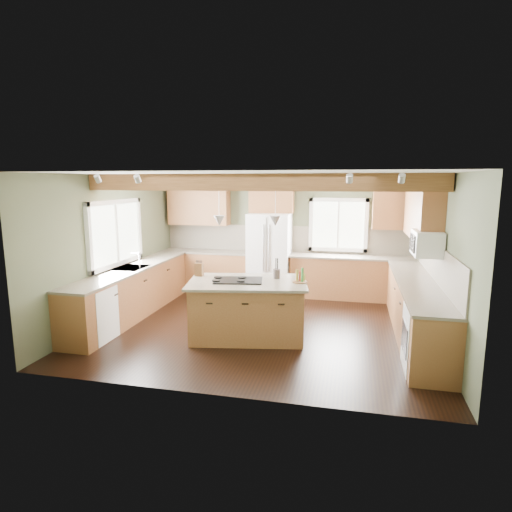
# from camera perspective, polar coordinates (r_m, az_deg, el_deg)

# --- Properties ---
(floor) EXTENTS (5.60, 5.60, 0.00)m
(floor) POSITION_cam_1_polar(r_m,az_deg,el_deg) (7.53, 0.92, -9.34)
(floor) COLOR black
(floor) RESTS_ON ground
(ceiling) EXTENTS (5.60, 5.60, 0.00)m
(ceiling) POSITION_cam_1_polar(r_m,az_deg,el_deg) (7.11, 0.98, 10.86)
(ceiling) COLOR silver
(ceiling) RESTS_ON wall_back
(wall_back) EXTENTS (5.60, 0.00, 5.60)m
(wall_back) POSITION_cam_1_polar(r_m,az_deg,el_deg) (9.64, 4.01, 2.86)
(wall_back) COLOR #4D533B
(wall_back) RESTS_ON ground
(wall_left) EXTENTS (0.00, 5.00, 5.00)m
(wall_left) POSITION_cam_1_polar(r_m,az_deg,el_deg) (8.24, -18.47, 1.15)
(wall_left) COLOR #4D533B
(wall_left) RESTS_ON ground
(wall_right) EXTENTS (0.00, 5.00, 5.00)m
(wall_right) POSITION_cam_1_polar(r_m,az_deg,el_deg) (7.18, 23.37, -0.39)
(wall_right) COLOR #4D533B
(wall_right) RESTS_ON ground
(ceiling_beam) EXTENTS (5.55, 0.26, 0.26)m
(ceiling_beam) POSITION_cam_1_polar(r_m,az_deg,el_deg) (6.60, 0.04, 9.80)
(ceiling_beam) COLOR #4D2C16
(ceiling_beam) RESTS_ON ceiling
(soffit_trim) EXTENTS (5.55, 0.20, 0.10)m
(soffit_trim) POSITION_cam_1_polar(r_m,az_deg,el_deg) (9.47, 4.01, 10.25)
(soffit_trim) COLOR #4D2C16
(soffit_trim) RESTS_ON ceiling
(backsplash_back) EXTENTS (5.58, 0.03, 0.58)m
(backsplash_back) POSITION_cam_1_polar(r_m,az_deg,el_deg) (9.64, 3.99, 2.32)
(backsplash_back) COLOR brown
(backsplash_back) RESTS_ON wall_back
(backsplash_right) EXTENTS (0.03, 3.70, 0.58)m
(backsplash_right) POSITION_cam_1_polar(r_m,az_deg,el_deg) (7.24, 23.14, -1.02)
(backsplash_right) COLOR brown
(backsplash_right) RESTS_ON wall_right
(base_cab_back_left) EXTENTS (2.02, 0.60, 0.88)m
(base_cab_back_left) POSITION_cam_1_polar(r_m,az_deg,el_deg) (9.93, -6.59, -2.01)
(base_cab_back_left) COLOR brown
(base_cab_back_left) RESTS_ON floor
(counter_back_left) EXTENTS (2.06, 0.64, 0.04)m
(counter_back_left) POSITION_cam_1_polar(r_m,az_deg,el_deg) (9.84, -6.64, 0.61)
(counter_back_left) COLOR #483F35
(counter_back_left) RESTS_ON base_cab_back_left
(base_cab_back_right) EXTENTS (2.62, 0.60, 0.88)m
(base_cab_back_right) POSITION_cam_1_polar(r_m,az_deg,el_deg) (9.38, 12.70, -2.90)
(base_cab_back_right) COLOR brown
(base_cab_back_right) RESTS_ON floor
(counter_back_right) EXTENTS (2.66, 0.64, 0.04)m
(counter_back_right) POSITION_cam_1_polar(r_m,az_deg,el_deg) (9.29, 12.81, -0.13)
(counter_back_right) COLOR #483F35
(counter_back_right) RESTS_ON base_cab_back_right
(base_cab_left) EXTENTS (0.60, 3.70, 0.88)m
(base_cab_left) POSITION_cam_1_polar(r_m,az_deg,el_deg) (8.30, -16.19, -4.72)
(base_cab_left) COLOR brown
(base_cab_left) RESTS_ON floor
(counter_left) EXTENTS (0.64, 3.74, 0.04)m
(counter_left) POSITION_cam_1_polar(r_m,az_deg,el_deg) (8.20, -16.34, -1.61)
(counter_left) COLOR #483F35
(counter_left) RESTS_ON base_cab_left
(base_cab_right) EXTENTS (0.60, 3.70, 0.88)m
(base_cab_right) POSITION_cam_1_polar(r_m,az_deg,el_deg) (7.37, 20.54, -6.82)
(base_cab_right) COLOR brown
(base_cab_right) RESTS_ON floor
(counter_right) EXTENTS (0.64, 3.74, 0.04)m
(counter_right) POSITION_cam_1_polar(r_m,az_deg,el_deg) (7.26, 20.76, -3.34)
(counter_right) COLOR #483F35
(counter_right) RESTS_ON base_cab_right
(upper_cab_back_left) EXTENTS (1.40, 0.35, 0.90)m
(upper_cab_back_left) POSITION_cam_1_polar(r_m,az_deg,el_deg) (9.92, -7.62, 6.76)
(upper_cab_back_left) COLOR brown
(upper_cab_back_left) RESTS_ON wall_back
(upper_cab_over_fridge) EXTENTS (0.96, 0.35, 0.70)m
(upper_cab_over_fridge) POSITION_cam_1_polar(r_m,az_deg,el_deg) (9.45, 2.10, 7.90)
(upper_cab_over_fridge) COLOR brown
(upper_cab_over_fridge) RESTS_ON wall_back
(upper_cab_right) EXTENTS (0.35, 2.20, 0.90)m
(upper_cab_right) POSITION_cam_1_polar(r_m,az_deg,el_deg) (7.96, 21.30, 5.41)
(upper_cab_right) COLOR brown
(upper_cab_right) RESTS_ON wall_right
(upper_cab_back_corner) EXTENTS (0.90, 0.35, 0.90)m
(upper_cab_back_corner) POSITION_cam_1_polar(r_m,az_deg,el_deg) (9.34, 18.06, 6.17)
(upper_cab_back_corner) COLOR brown
(upper_cab_back_corner) RESTS_ON wall_back
(window_left) EXTENTS (0.04, 1.60, 1.05)m
(window_left) POSITION_cam_1_polar(r_m,az_deg,el_deg) (8.24, -18.27, 2.92)
(window_left) COLOR white
(window_left) RESTS_ON wall_left
(window_back) EXTENTS (1.10, 0.04, 1.00)m
(window_back) POSITION_cam_1_polar(r_m,az_deg,el_deg) (9.49, 10.91, 4.11)
(window_back) COLOR white
(window_back) RESTS_ON wall_back
(sink) EXTENTS (0.50, 0.65, 0.03)m
(sink) POSITION_cam_1_polar(r_m,az_deg,el_deg) (8.20, -16.34, -1.58)
(sink) COLOR #262628
(sink) RESTS_ON counter_left
(faucet) EXTENTS (0.02, 0.02, 0.28)m
(faucet) POSITION_cam_1_polar(r_m,az_deg,el_deg) (8.09, -15.28, -0.64)
(faucet) COLOR #B2B2B7
(faucet) RESTS_ON sink
(dishwasher) EXTENTS (0.60, 0.60, 0.84)m
(dishwasher) POSITION_cam_1_polar(r_m,az_deg,el_deg) (7.24, -21.10, -7.25)
(dishwasher) COLOR white
(dishwasher) RESTS_ON floor
(oven) EXTENTS (0.60, 0.72, 0.84)m
(oven) POSITION_cam_1_polar(r_m,az_deg,el_deg) (6.15, 22.03, -10.34)
(oven) COLOR white
(oven) RESTS_ON floor
(microwave) EXTENTS (0.40, 0.70, 0.38)m
(microwave) POSITION_cam_1_polar(r_m,az_deg,el_deg) (7.06, 21.83, 1.60)
(microwave) COLOR white
(microwave) RESTS_ON wall_right
(pendant_left) EXTENTS (0.18, 0.18, 0.16)m
(pendant_left) POSITION_cam_1_polar(r_m,az_deg,el_deg) (6.70, -4.92, 4.71)
(pendant_left) COLOR #B2B2B7
(pendant_left) RESTS_ON ceiling
(pendant_right) EXTENTS (0.18, 0.18, 0.16)m
(pendant_right) POSITION_cam_1_polar(r_m,az_deg,el_deg) (6.65, 2.58, 4.70)
(pendant_right) COLOR #B2B2B7
(pendant_right) RESTS_ON ceiling
(refrigerator) EXTENTS (0.90, 0.74, 1.80)m
(refrigerator) POSITION_cam_1_polar(r_m,az_deg,el_deg) (9.38, 1.81, 0.21)
(refrigerator) COLOR white
(refrigerator) RESTS_ON floor
(island) EXTENTS (1.91, 1.36, 0.88)m
(island) POSITION_cam_1_polar(r_m,az_deg,el_deg) (6.94, -1.14, -7.21)
(island) COLOR brown
(island) RESTS_ON floor
(island_top) EXTENTS (2.04, 1.50, 0.04)m
(island_top) POSITION_cam_1_polar(r_m,az_deg,el_deg) (6.82, -1.16, -3.51)
(island_top) COLOR #483F35
(island_top) RESTS_ON island
(cooktop) EXTENTS (0.83, 0.63, 0.02)m
(cooktop) POSITION_cam_1_polar(r_m,az_deg,el_deg) (6.82, -2.38, -3.25)
(cooktop) COLOR black
(cooktop) RESTS_ON island_top
(knife_block) EXTENTS (0.13, 0.10, 0.22)m
(knife_block) POSITION_cam_1_polar(r_m,az_deg,el_deg) (7.21, -7.59, -1.79)
(knife_block) COLOR #59341A
(knife_block) RESTS_ON island_top
(utensil_crock) EXTENTS (0.15, 0.15, 0.15)m
(utensil_crock) POSITION_cam_1_polar(r_m,az_deg,el_deg) (7.00, 2.77, -2.37)
(utensil_crock) COLOR #433935
(utensil_crock) RESTS_ON island_top
(bottle_tray) EXTENTS (0.25, 0.25, 0.22)m
(bottle_tray) POSITION_cam_1_polar(r_m,az_deg,el_deg) (6.74, 5.88, -2.59)
(bottle_tray) COLOR brown
(bottle_tray) RESTS_ON island_top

